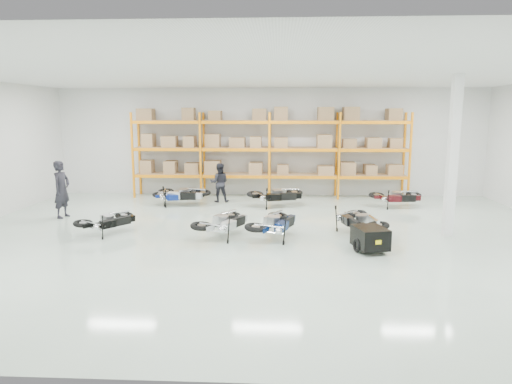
# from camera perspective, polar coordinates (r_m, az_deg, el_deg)

# --- Properties ---
(room) EXTENTS (18.00, 18.00, 18.00)m
(room) POSITION_cam_1_polar(r_m,az_deg,el_deg) (12.43, 1.09, 4.27)
(room) COLOR silver
(room) RESTS_ON ground
(pallet_rack) EXTENTS (11.28, 0.98, 3.62)m
(pallet_rack) POSITION_cam_1_polar(r_m,az_deg,el_deg) (18.86, 1.71, 6.15)
(pallet_rack) COLOR orange
(pallet_rack) RESTS_ON ground
(structural_column) EXTENTS (0.25, 0.25, 4.50)m
(structural_column) POSITION_cam_1_polar(r_m,az_deg,el_deg) (13.79, 23.36, 4.02)
(structural_column) COLOR white
(structural_column) RESTS_ON ground
(moto_blue_centre) EXTENTS (1.53, 2.02, 1.18)m
(moto_blue_centre) POSITION_cam_1_polar(r_m,az_deg,el_deg) (12.69, 2.37, -3.39)
(moto_blue_centre) COLOR #071A49
(moto_blue_centre) RESTS_ON ground
(moto_silver_left) EXTENTS (1.59, 2.00, 1.16)m
(moto_silver_left) POSITION_cam_1_polar(r_m,az_deg,el_deg) (12.84, -4.10, -3.28)
(moto_silver_left) COLOR #B2B5B9
(moto_silver_left) RESTS_ON ground
(moto_black_far_left) EXTENTS (1.60, 1.75, 1.03)m
(moto_black_far_left) POSITION_cam_1_polar(r_m,az_deg,el_deg) (13.84, -18.03, -3.04)
(moto_black_far_left) COLOR black
(moto_black_far_left) RESTS_ON ground
(moto_touring_right) EXTENTS (1.28, 1.97, 1.17)m
(moto_touring_right) POSITION_cam_1_polar(r_m,az_deg,el_deg) (13.32, 12.79, -2.99)
(moto_touring_right) COLOR black
(moto_touring_right) RESTS_ON ground
(trailer) EXTENTS (0.91, 1.54, 0.62)m
(trailer) POSITION_cam_1_polar(r_m,az_deg,el_deg) (11.84, 14.07, -5.57)
(trailer) COLOR black
(trailer) RESTS_ON ground
(moto_back_a) EXTENTS (1.74, 1.16, 1.03)m
(moto_back_a) POSITION_cam_1_polar(r_m,az_deg,el_deg) (17.52, -9.81, -0.09)
(moto_back_a) COLOR navy
(moto_back_a) RESTS_ON ground
(moto_back_b) EXTENTS (1.96, 1.22, 1.18)m
(moto_back_b) POSITION_cam_1_polar(r_m,az_deg,el_deg) (17.53, -9.26, 0.17)
(moto_back_b) COLOR silver
(moto_back_b) RESTS_ON ground
(moto_back_c) EXTENTS (2.04, 1.40, 1.20)m
(moto_back_c) POSITION_cam_1_polar(r_m,az_deg,el_deg) (17.01, 2.59, 0.03)
(moto_back_c) COLOR black
(moto_back_c) RESTS_ON ground
(moto_back_d) EXTENTS (1.75, 0.97, 1.10)m
(moto_back_d) POSITION_cam_1_polar(r_m,az_deg,el_deg) (17.67, 17.21, -0.20)
(moto_back_d) COLOR #430D12
(moto_back_d) RESTS_ON ground
(person_left) EXTENTS (0.59, 0.77, 1.91)m
(person_left) POSITION_cam_1_polar(r_m,az_deg,el_deg) (16.50, -23.11, 0.31)
(person_left) COLOR black
(person_left) RESTS_ON ground
(person_back) EXTENTS (0.78, 0.63, 1.53)m
(person_back) POSITION_cam_1_polar(r_m,az_deg,el_deg) (17.97, -4.60, 1.17)
(person_back) COLOR black
(person_back) RESTS_ON ground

